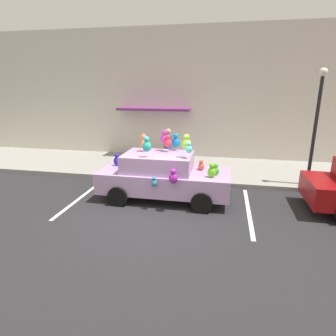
# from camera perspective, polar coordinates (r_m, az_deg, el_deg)

# --- Properties ---
(ground_plane) EXTENTS (60.00, 60.00, 0.00)m
(ground_plane) POSITION_cam_1_polar(r_m,az_deg,el_deg) (8.39, -4.23, -9.74)
(ground_plane) COLOR #262628
(sidewalk) EXTENTS (24.00, 4.00, 0.15)m
(sidewalk) POSITION_cam_1_polar(r_m,az_deg,el_deg) (12.94, 1.65, 0.15)
(sidewalk) COLOR gray
(sidewalk) RESTS_ON ground
(storefront_building) EXTENTS (24.00, 1.25, 6.40)m
(storefront_building) POSITION_cam_1_polar(r_m,az_deg,el_deg) (14.55, 3.18, 14.40)
(storefront_building) COLOR beige
(storefront_building) RESTS_ON ground
(parking_stripe_front) EXTENTS (0.12, 3.60, 0.01)m
(parking_stripe_front) POSITION_cam_1_polar(r_m,az_deg,el_deg) (9.07, 15.91, -8.26)
(parking_stripe_front) COLOR silver
(parking_stripe_front) RESTS_ON ground
(parking_stripe_rear) EXTENTS (0.12, 3.60, 0.01)m
(parking_stripe_rear) POSITION_cam_1_polar(r_m,az_deg,el_deg) (10.18, -17.09, -5.61)
(parking_stripe_rear) COLOR silver
(parking_stripe_rear) RESTS_ON ground
(plush_covered_car) EXTENTS (4.25, 2.05, 2.27)m
(plush_covered_car) POSITION_cam_1_polar(r_m,az_deg,el_deg) (9.36, -1.03, -1.47)
(plush_covered_car) COLOR #B892C3
(plush_covered_car) RESTS_ON ground
(teddy_bear_on_sidewalk) EXTENTS (0.34, 0.28, 0.65)m
(teddy_bear_on_sidewalk) POSITION_cam_1_polar(r_m,az_deg,el_deg) (11.91, -7.82, 0.44)
(teddy_bear_on_sidewalk) COLOR beige
(teddy_bear_on_sidewalk) RESTS_ON sidewalk
(street_lamp_post) EXTENTS (0.28, 0.28, 4.10)m
(street_lamp_post) POSITION_cam_1_polar(r_m,az_deg,el_deg) (11.24, 27.80, 9.19)
(street_lamp_post) COLOR black
(street_lamp_post) RESTS_ON sidewalk
(pedestrian_near_shopfront) EXTENTS (0.37, 0.37, 1.86)m
(pedestrian_near_shopfront) POSITION_cam_1_polar(r_m,az_deg,el_deg) (11.67, 0.02, 3.13)
(pedestrian_near_shopfront) COLOR #4B689F
(pedestrian_near_shopfront) RESTS_ON sidewalk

